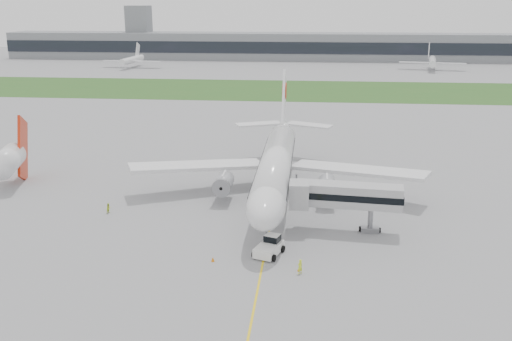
# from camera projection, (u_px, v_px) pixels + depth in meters

# --- Properties ---
(ground) EXTENTS (600.00, 600.00, 0.00)m
(ground) POSITION_uv_depth(u_px,v_px,m) (274.00, 206.00, 87.53)
(ground) COLOR #969699
(ground) RESTS_ON ground
(apron_markings) EXTENTS (70.00, 70.00, 0.04)m
(apron_markings) POSITION_uv_depth(u_px,v_px,m) (272.00, 218.00, 82.76)
(apron_markings) COLOR yellow
(apron_markings) RESTS_ON ground
(grass_strip) EXTENTS (600.00, 50.00, 0.02)m
(grass_strip) POSITION_uv_depth(u_px,v_px,m) (297.00, 90.00, 202.00)
(grass_strip) COLOR #2A5B22
(grass_strip) RESTS_ON ground
(terminal_building) EXTENTS (320.00, 22.30, 14.00)m
(terminal_building) POSITION_uv_depth(u_px,v_px,m) (303.00, 46.00, 304.81)
(terminal_building) COLOR gray
(terminal_building) RESTS_ON ground
(control_tower) EXTENTS (12.00, 12.00, 56.00)m
(control_tower) POSITION_uv_depth(u_px,v_px,m) (141.00, 58.00, 317.24)
(control_tower) COLOR gray
(control_tower) RESTS_ON ground
(airliner) EXTENTS (48.13, 53.95, 17.88)m
(airliner) POSITION_uv_depth(u_px,v_px,m) (276.00, 162.00, 90.56)
(airliner) COLOR white
(airliner) RESTS_ON ground
(pushback_tug) EXTENTS (4.04, 4.91, 2.22)m
(pushback_tug) POSITION_uv_depth(u_px,v_px,m) (270.00, 246.00, 70.77)
(pushback_tug) COLOR white
(pushback_tug) RESTS_ON ground
(jet_bridge) EXTENTS (15.26, 4.55, 6.98)m
(jet_bridge) POSITION_uv_depth(u_px,v_px,m) (342.00, 196.00, 76.48)
(jet_bridge) COLOR #B3B3B6
(jet_bridge) RESTS_ON ground
(safety_cone_left) EXTENTS (0.43, 0.43, 0.59)m
(safety_cone_left) POSITION_uv_depth(u_px,v_px,m) (213.00, 259.00, 68.87)
(safety_cone_left) COLOR orange
(safety_cone_left) RESTS_ON ground
(safety_cone_right) EXTENTS (0.36, 0.36, 0.49)m
(safety_cone_right) POSITION_uv_depth(u_px,v_px,m) (299.00, 269.00, 66.42)
(safety_cone_right) COLOR orange
(safety_cone_right) RESTS_ON ground
(ground_crew_near) EXTENTS (0.77, 0.76, 1.79)m
(ground_crew_near) POSITION_uv_depth(u_px,v_px,m) (300.00, 267.00, 65.61)
(ground_crew_near) COLOR #E1FC2A
(ground_crew_near) RESTS_ON ground
(ground_crew_far) EXTENTS (0.83, 0.91, 1.54)m
(ground_crew_far) POSITION_uv_depth(u_px,v_px,m) (109.00, 208.00, 84.52)
(ground_crew_far) COLOR #B5D022
(ground_crew_far) RESTS_ON ground
(neighbor_aircraft) EXTENTS (6.28, 14.90, 12.02)m
(neighbor_aircraft) POSITION_uv_depth(u_px,v_px,m) (10.00, 159.00, 95.82)
(neighbor_aircraft) COLOR red
(neighbor_aircraft) RESTS_ON ground
(distant_aircraft_left) EXTENTS (29.56, 26.49, 10.70)m
(distant_aircraft_left) POSITION_uv_depth(u_px,v_px,m) (132.00, 68.00, 269.69)
(distant_aircraft_left) COLOR white
(distant_aircraft_left) RESTS_ON ground
(distant_aircraft_right) EXTENTS (33.77, 31.01, 11.26)m
(distant_aircraft_right) POSITION_uv_depth(u_px,v_px,m) (432.00, 70.00, 260.52)
(distant_aircraft_right) COLOR white
(distant_aircraft_right) RESTS_ON ground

